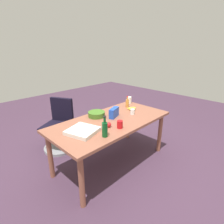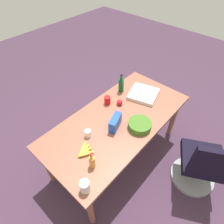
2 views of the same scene
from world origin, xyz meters
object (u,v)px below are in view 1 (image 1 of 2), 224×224
(mayo_jar, at_px, (129,100))
(wine_bottle, at_px, (105,129))
(pizza_box, at_px, (83,131))
(dressing_bottle, at_px, (127,103))
(apple_red, at_px, (108,125))
(chip_bag_blue, at_px, (114,113))
(paper_cup, at_px, (132,112))
(conference_table, at_px, (111,125))
(red_solo_cup, at_px, (120,124))
(office_chair, at_px, (59,130))
(banana_bunch, at_px, (133,109))
(salad_bowl, at_px, (97,114))

(mayo_jar, bearing_deg, wine_bottle, 27.26)
(wine_bottle, bearing_deg, pizza_box, -65.46)
(dressing_bottle, bearing_deg, apple_red, 23.60)
(chip_bag_blue, xyz_separation_m, paper_cup, (-0.30, 0.13, -0.03))
(conference_table, bearing_deg, pizza_box, 2.87)
(wine_bottle, bearing_deg, red_solo_cup, -173.99)
(office_chair, height_order, chip_bag_blue, office_chair)
(dressing_bottle, bearing_deg, mayo_jar, -149.20)
(dressing_bottle, xyz_separation_m, red_solo_cup, (0.76, 0.50, -0.02))
(banana_bunch, height_order, chip_bag_blue, chip_bag_blue)
(office_chair, xyz_separation_m, wine_bottle, (0.08, 1.33, 0.50))
(pizza_box, relative_size, dressing_bottle, 1.72)
(wine_bottle, distance_m, red_solo_cup, 0.32)
(conference_table, height_order, wine_bottle, wine_bottle)
(salad_bowl, bearing_deg, office_chair, -68.89)
(mayo_jar, bearing_deg, office_chair, -29.48)
(salad_bowl, relative_size, apple_red, 3.51)
(dressing_bottle, height_order, paper_cup, dressing_bottle)
(wine_bottle, xyz_separation_m, apple_red, (-0.23, -0.17, -0.07))
(paper_cup, distance_m, apple_red, 0.63)
(banana_bunch, xyz_separation_m, chip_bag_blue, (0.47, -0.01, 0.05))
(salad_bowl, xyz_separation_m, mayo_jar, (-0.91, -0.07, 0.03))
(office_chair, relative_size, dressing_bottle, 4.49)
(conference_table, bearing_deg, paper_cup, 169.44)
(salad_bowl, bearing_deg, mayo_jar, -175.53)
(dressing_bottle, relative_size, apple_red, 2.75)
(pizza_box, distance_m, mayo_jar, 1.46)
(conference_table, height_order, office_chair, office_chair)
(conference_table, bearing_deg, office_chair, -71.05)
(salad_bowl, bearing_deg, pizza_box, 30.91)
(pizza_box, bearing_deg, paper_cup, 160.44)
(banana_bunch, distance_m, chip_bag_blue, 0.47)
(pizza_box, xyz_separation_m, dressing_bottle, (-1.20, -0.25, 0.05))
(office_chair, distance_m, paper_cup, 1.41)
(conference_table, relative_size, red_solo_cup, 17.38)
(pizza_box, bearing_deg, dressing_bottle, 175.05)
(mayo_jar, bearing_deg, banana_bunch, 48.72)
(pizza_box, relative_size, mayo_jar, 2.73)
(red_solo_cup, bearing_deg, office_chair, -79.84)
(paper_cup, bearing_deg, conference_table, -10.56)
(banana_bunch, bearing_deg, paper_cup, 36.98)
(red_solo_cup, bearing_deg, wine_bottle, 6.01)
(wine_bottle, xyz_separation_m, chip_bag_blue, (-0.55, -0.37, -0.03))
(apple_red, bearing_deg, conference_table, -144.07)
(wine_bottle, bearing_deg, conference_table, -143.86)
(chip_bag_blue, relative_size, apple_red, 2.89)
(mayo_jar, relative_size, paper_cup, 1.47)
(pizza_box, distance_m, banana_bunch, 1.15)
(pizza_box, height_order, banana_bunch, pizza_box)
(dressing_bottle, bearing_deg, banana_bunch, 72.63)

